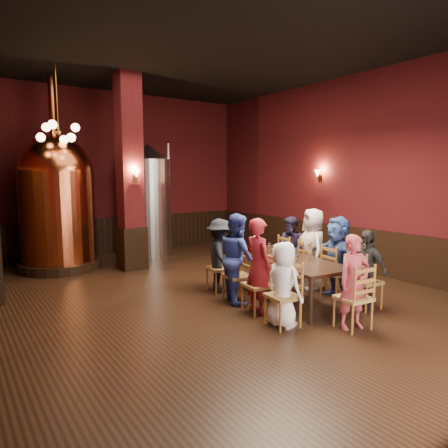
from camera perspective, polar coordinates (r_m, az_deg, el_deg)
room at (r=7.18m, az=-2.70°, el=7.26°), size 10.00×10.02×4.50m
wainscot_right at (r=10.02m, az=16.93°, el=-3.11°), size 0.08×9.90×1.00m
wainscot_back at (r=11.81m, az=-15.57°, el=-1.54°), size 7.90×0.08×1.00m
column at (r=9.55m, az=-13.31°, el=7.07°), size 0.58×0.58×4.50m
pendant_cluster at (r=9.24m, az=-22.58°, el=12.00°), size 0.90×0.90×1.70m
sconce_wall at (r=10.34m, az=13.57°, el=6.78°), size 0.20×0.20×0.36m
sconce_column at (r=9.27m, az=-12.61°, el=6.78°), size 0.20×0.20×0.36m
dining_table at (r=7.23m, az=9.13°, el=-5.31°), size 1.27×2.50×0.75m
chair_0 at (r=6.02m, az=8.41°, el=-10.11°), size 0.51×0.51×0.92m
person_0 at (r=5.97m, az=8.44°, el=-8.53°), size 0.47×0.66×1.26m
chair_1 at (r=6.54m, az=4.87°, el=-8.63°), size 0.51×0.51×0.92m
person_1 at (r=6.46m, az=4.90°, el=-5.96°), size 0.39×0.58×1.55m
chair_2 at (r=7.08m, az=1.93°, el=-7.37°), size 0.51×0.51×0.92m
person_2 at (r=7.01m, az=1.94°, el=-4.84°), size 0.59×0.84×1.56m
chair_3 at (r=7.65m, az=-0.60°, el=-6.26°), size 0.51×0.51×0.92m
person_3 at (r=7.60m, az=-0.61°, el=-4.50°), size 0.77×1.02×1.40m
chair_4 at (r=7.13m, az=19.55°, el=-7.70°), size 0.51×0.51×0.92m
person_4 at (r=7.08m, az=19.62°, el=-6.09°), size 0.35×0.79×1.33m
chair_5 at (r=7.58m, az=15.78°, el=-6.67°), size 0.51×0.51×0.92m
person_5 at (r=7.52m, az=15.85°, el=-4.55°), size 0.80×1.45×1.49m
chair_6 at (r=8.05m, az=12.50°, el=-5.76°), size 0.51×0.51×0.92m
person_6 at (r=7.98m, az=12.57°, el=-3.47°), size 0.79×0.91×1.57m
chair_7 at (r=8.56m, az=9.57°, el=-4.92°), size 0.51×0.51×0.92m
person_7 at (r=8.51m, az=9.60°, el=-3.49°), size 0.44×0.71×1.35m
chair_8 at (r=6.17m, az=17.98°, el=-9.96°), size 0.51×0.51×0.92m
person_8 at (r=6.11m, az=18.07°, el=-7.89°), size 0.57×0.45×1.38m
copper_kettle at (r=10.08m, az=-22.72°, el=3.03°), size 2.16×2.16×4.40m
steel_vessel at (r=11.22m, az=-10.74°, el=3.41°), size 1.64×1.64×3.04m
rose_vase at (r=7.68m, az=4.76°, el=-2.45°), size 0.19×0.19×0.32m
wine_glass_0 at (r=6.70m, az=10.41°, el=-5.03°), size 0.07×0.07×0.17m
wine_glass_1 at (r=7.39m, az=6.97°, el=-3.83°), size 0.07×0.07×0.17m
wine_glass_2 at (r=7.60m, az=5.37°, el=-3.50°), size 0.07×0.07×0.17m
wine_glass_3 at (r=7.15m, az=7.88°, el=-4.21°), size 0.07×0.07×0.17m
wine_glass_4 at (r=7.71m, az=6.51°, el=-3.36°), size 0.07×0.07×0.17m
wine_glass_5 at (r=7.02m, az=9.99°, el=-4.46°), size 0.07×0.07×0.17m
wine_glass_6 at (r=6.64m, az=9.59°, el=-5.13°), size 0.07×0.07×0.17m
wine_glass_7 at (r=7.07m, az=12.18°, el=-4.44°), size 0.07×0.07×0.17m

